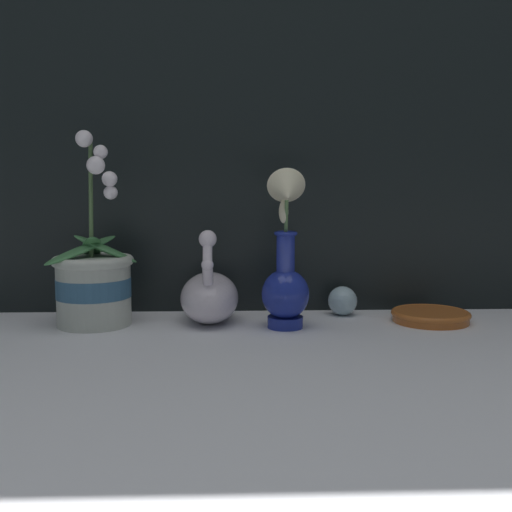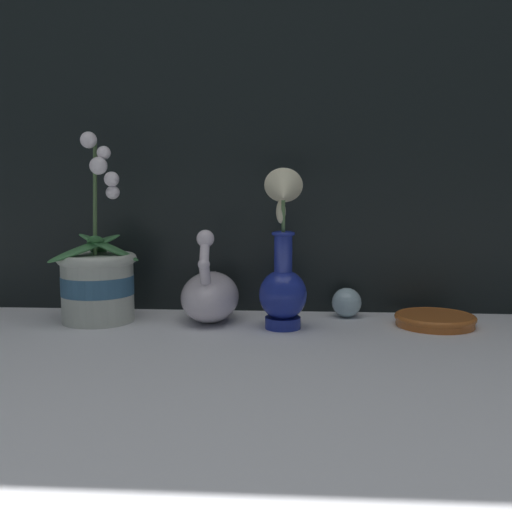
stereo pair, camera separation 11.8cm
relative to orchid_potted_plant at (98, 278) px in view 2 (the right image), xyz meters
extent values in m
plane|color=white|center=(0.34, -0.10, -0.09)|extent=(2.80, 2.80, 0.00)
cube|color=black|center=(0.34, 0.14, 0.51)|extent=(2.80, 0.03, 1.20)
cylinder|color=beige|center=(0.00, 0.00, -0.02)|extent=(0.14, 0.14, 0.13)
cylinder|color=#386689|center=(0.00, 0.00, -0.01)|extent=(0.14, 0.14, 0.04)
torus|color=beige|center=(0.00, 0.00, 0.04)|extent=(0.16, 0.16, 0.02)
cylinder|color=#4C6B3D|center=(0.00, 0.00, 0.16)|extent=(0.01, 0.03, 0.22)
ellipsoid|color=#427F47|center=(0.02, 0.00, 0.06)|extent=(0.13, 0.04, 0.06)
ellipsoid|color=#427F47|center=(-0.01, 0.02, 0.06)|extent=(0.07, 0.14, 0.06)
ellipsoid|color=#427F47|center=(-0.02, -0.02, 0.06)|extent=(0.14, 0.14, 0.06)
sphere|color=white|center=(-0.01, 0.00, 0.27)|extent=(0.03, 0.03, 0.03)
sphere|color=white|center=(0.02, -0.01, 0.25)|extent=(0.03, 0.03, 0.03)
sphere|color=white|center=(0.02, -0.02, 0.22)|extent=(0.03, 0.03, 0.03)
sphere|color=white|center=(0.04, -0.02, 0.20)|extent=(0.03, 0.03, 0.03)
sphere|color=white|center=(0.04, -0.02, 0.17)|extent=(0.03, 0.03, 0.03)
ellipsoid|color=white|center=(0.22, 0.01, -0.04)|extent=(0.11, 0.18, 0.10)
cone|color=white|center=(0.22, 0.08, -0.02)|extent=(0.06, 0.08, 0.08)
cylinder|color=white|center=(0.22, -0.05, 0.01)|extent=(0.02, 0.05, 0.06)
sphere|color=white|center=(0.22, -0.06, 0.04)|extent=(0.02, 0.02, 0.02)
cylinder|color=white|center=(0.22, -0.05, 0.06)|extent=(0.02, 0.04, 0.05)
sphere|color=white|center=(0.22, -0.04, 0.08)|extent=(0.03, 0.03, 0.03)
cylinder|color=navy|center=(0.37, -0.04, -0.08)|extent=(0.07, 0.07, 0.02)
ellipsoid|color=navy|center=(0.37, -0.04, -0.02)|extent=(0.09, 0.09, 0.10)
cylinder|color=navy|center=(0.37, -0.04, 0.06)|extent=(0.03, 0.03, 0.07)
torus|color=navy|center=(0.37, -0.04, 0.09)|extent=(0.04, 0.04, 0.01)
cylinder|color=#567A47|center=(0.37, -0.04, 0.13)|extent=(0.01, 0.02, 0.07)
cone|color=beige|center=(0.37, -0.06, 0.17)|extent=(0.07, 0.08, 0.09)
ellipsoid|color=beige|center=(0.37, -0.04, 0.14)|extent=(0.02, 0.02, 0.04)
sphere|color=silver|center=(0.50, 0.07, -0.06)|extent=(0.06, 0.06, 0.06)
cylinder|color=#C66628|center=(0.67, 0.00, -0.08)|extent=(0.15, 0.15, 0.02)
torus|color=#C66628|center=(0.67, 0.00, -0.07)|extent=(0.16, 0.16, 0.01)
camera|label=1|loc=(0.28, -1.16, 0.18)|focal=42.00mm
camera|label=2|loc=(0.39, -1.16, 0.18)|focal=42.00mm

